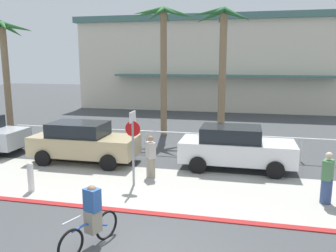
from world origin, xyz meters
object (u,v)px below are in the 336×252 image
Objects in this scene: palm_tree_3 at (222,43)px; pedestrian_0 at (151,159)px; cyclist_blue_0 at (91,218)px; pedestrian_1 at (327,180)px; stop_sign_bike_lane at (133,138)px; bollard_3 at (31,176)px; car_tan_1 at (83,142)px; palm_tree_1 at (4,48)px; car_white_2 at (235,147)px; palm_tree_2 at (163,37)px.

palm_tree_3 reaches higher than pedestrian_0.
cyclist_blue_0 is 1.08× the size of pedestrian_1.
stop_sign_bike_lane is 0.38× the size of palm_tree_3.
car_tan_1 is (0.15, 3.49, 0.35)m from bollard_3.
palm_tree_1 is 0.94× the size of palm_tree_3.
palm_tree_1 reaches higher than pedestrian_1.
car_white_2 is (6.39, 3.95, 0.35)m from bollard_3.
car_white_2 is (3.31, 2.66, -0.81)m from stop_sign_bike_lane.
palm_tree_3 is at bearing -25.88° from palm_tree_2.
car_white_2 is at bearing -15.22° from palm_tree_1.
stop_sign_bike_lane is 1.64× the size of pedestrian_0.
bollard_3 is 9.23m from pedestrian_1.
palm_tree_2 is (2.17, 9.46, 4.94)m from bollard_3.
palm_tree_2 is 4.44× the size of pedestrian_1.
palm_tree_2 reaches higher than car_tan_1.
car_white_2 is 2.82× the size of pedestrian_0.
pedestrian_1 is at bearing -61.47° from palm_tree_3.
palm_tree_3 is (11.75, 0.46, 0.16)m from palm_tree_1.
palm_tree_1 is 14.62m from cyclist_blue_0.
palm_tree_1 is 1.43× the size of car_white_2.
car_white_2 is at bearing 66.00° from cyclist_blue_0.
pedestrian_0 is (1.27, -7.26, -4.74)m from palm_tree_2.
cyclist_blue_0 is at bearing -62.34° from car_tan_1.
palm_tree_1 reaches higher than pedestrian_0.
palm_tree_2 is at bearing 154.12° from palm_tree_3.
stop_sign_bike_lane reaches higher than car_tan_1.
palm_tree_3 is 5.78m from car_white_2.
pedestrian_0 is (0.35, 0.92, -0.96)m from stop_sign_bike_lane.
cyclist_blue_0 is at bearing -85.26° from stop_sign_bike_lane.
cyclist_blue_0 is at bearing -146.43° from pedestrian_1.
stop_sign_bike_lane is 11.61m from palm_tree_1.
car_tan_1 is 3.53m from pedestrian_0.
pedestrian_1 is (9.17, 1.08, 0.21)m from bollard_3.
palm_tree_2 reaches higher than palm_tree_1.
car_tan_1 reaches higher than pedestrian_0.
stop_sign_bike_lane reaches higher than car_white_2.
pedestrian_0 is at bearing -110.03° from palm_tree_3.
pedestrian_1 is at bearing -22.22° from palm_tree_1.
palm_tree_2 is 3.72m from palm_tree_3.
stop_sign_bike_lane is 0.58× the size of car_white_2.
stop_sign_bike_lane is 3.54m from bollard_3.
palm_tree_3 is at bearing 102.99° from car_white_2.
pedestrian_0 reaches higher than cyclist_blue_0.
cyclist_blue_0 is at bearing -114.00° from car_white_2.
bollard_3 is 0.15× the size of palm_tree_3.
palm_tree_3 is at bearing 69.85° from stop_sign_bike_lane.
palm_tree_1 is 3.95× the size of pedestrian_1.
palm_tree_2 is (8.43, 2.07, 0.58)m from palm_tree_1.
stop_sign_bike_lane is 1.61× the size of pedestrian_1.
stop_sign_bike_lane is 0.36× the size of palm_tree_2.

